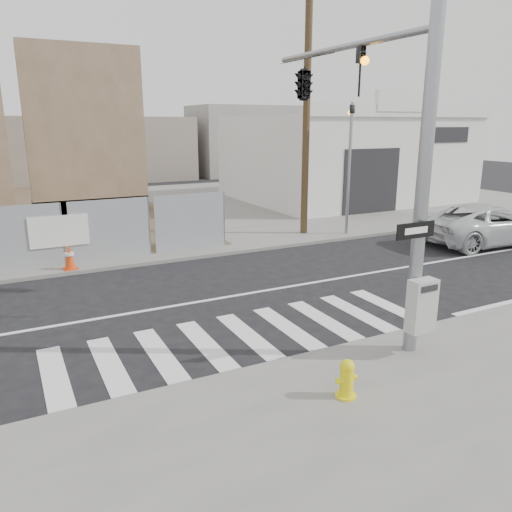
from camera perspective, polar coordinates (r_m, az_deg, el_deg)
name	(u,v)px	position (r m, az deg, el deg)	size (l,w,h in m)	color
ground	(206,301)	(13.26, -5.71, -5.10)	(100.00, 100.00, 0.00)	black
sidewalk_far	(104,214)	(26.40, -16.96, 4.56)	(50.00, 20.00, 0.12)	slate
signal_pole	(337,112)	(11.85, 9.28, 15.97)	(0.96, 5.87, 7.00)	gray
far_signal_pole	(350,150)	(20.49, 10.69, 11.77)	(0.16, 0.20, 5.60)	gray
concrete_wall_right	(88,148)	(26.05, -18.66, 11.66)	(5.50, 1.30, 8.00)	brown
auto_shop	(344,157)	(30.82, 10.01, 11.03)	(12.00, 10.20, 5.95)	silver
utility_pole_right	(307,105)	(20.35, 5.82, 16.78)	(1.60, 0.28, 10.00)	#4E3C24
fire_hydrant	(347,378)	(8.61, 10.32, -13.60)	(0.46, 0.46, 0.67)	yellow
suv	(488,224)	(21.20, 25.04, 3.32)	(2.55, 5.53, 1.54)	silver
traffic_cone_d	(69,258)	(16.52, -20.55, -0.18)	(0.45, 0.45, 0.75)	red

